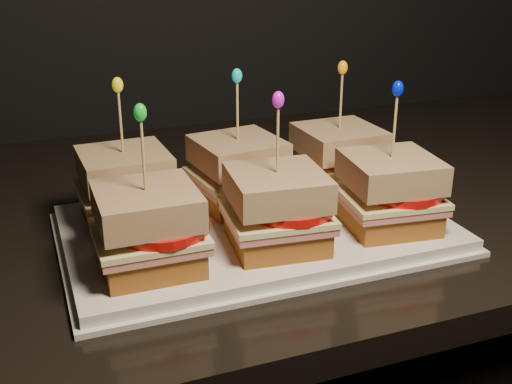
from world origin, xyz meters
name	(u,v)px	position (x,y,z in m)	size (l,w,h in m)	color
granite_slab	(164,216)	(-0.73, 1.66, 0.90)	(2.44, 0.71, 0.03)	black
platter	(256,229)	(-0.65, 1.52, 0.93)	(0.42, 0.26, 0.02)	white
platter_rim	(256,234)	(-0.65, 1.52, 0.92)	(0.43, 0.27, 0.01)	white
sandwich_0_bread_bot	(128,209)	(-0.78, 1.58, 0.95)	(0.09, 0.09, 0.03)	brown
sandwich_0_ham	(127,195)	(-0.78, 1.58, 0.97)	(0.10, 0.10, 0.01)	#C56C60
sandwich_0_cheese	(126,189)	(-0.78, 1.58, 0.97)	(0.10, 0.10, 0.01)	#F7EBA3
sandwich_0_tomato	(137,184)	(-0.77, 1.58, 0.98)	(0.09, 0.09, 0.01)	red
sandwich_0_bread_top	(124,166)	(-0.78, 1.58, 1.00)	(0.09, 0.09, 0.03)	#642D0D
sandwich_0_pick	(121,126)	(-0.78, 1.58, 1.05)	(0.00, 0.00, 0.09)	tan
sandwich_0_frill	(118,85)	(-0.78, 1.58, 1.09)	(0.01, 0.01, 0.02)	yellow
sandwich_1_bread_bot	(238,193)	(-0.65, 1.58, 0.95)	(0.09, 0.09, 0.03)	brown
sandwich_1_ham	(238,180)	(-0.65, 1.58, 0.97)	(0.10, 0.10, 0.01)	#C56C60
sandwich_1_cheese	(238,175)	(-0.65, 1.58, 0.97)	(0.10, 0.10, 0.01)	#F7EBA3
sandwich_1_tomato	(249,169)	(-0.64, 1.58, 0.98)	(0.09, 0.09, 0.01)	red
sandwich_1_bread_top	(238,152)	(-0.65, 1.58, 1.00)	(0.09, 0.09, 0.03)	#642D0D
sandwich_1_pick	(237,114)	(-0.65, 1.58, 1.05)	(0.00, 0.00, 0.09)	tan
sandwich_1_frill	(237,76)	(-0.65, 1.58, 1.09)	(0.01, 0.01, 0.02)	#0BC6B8
sandwich_2_bread_bot	(337,179)	(-0.52, 1.58, 0.95)	(0.09, 0.09, 0.03)	brown
sandwich_2_ham	(338,167)	(-0.52, 1.58, 0.97)	(0.10, 0.10, 0.01)	#C56C60
sandwich_2_cheese	(338,162)	(-0.52, 1.58, 0.97)	(0.10, 0.10, 0.01)	#F7EBA3
sandwich_2_tomato	(349,156)	(-0.50, 1.58, 0.98)	(0.09, 0.09, 0.01)	red
sandwich_2_bread_top	(339,140)	(-0.52, 1.58, 1.00)	(0.09, 0.09, 0.03)	#642D0D
sandwich_2_pick	(341,104)	(-0.52, 1.58, 1.05)	(0.00, 0.00, 0.09)	tan
sandwich_2_frill	(343,68)	(-0.52, 1.58, 1.09)	(0.01, 0.01, 0.02)	orange
sandwich_3_bread_bot	(150,254)	(-0.78, 1.46, 0.95)	(0.09, 0.09, 0.03)	brown
sandwich_3_ham	(149,239)	(-0.78, 1.46, 0.97)	(0.10, 0.10, 0.01)	#C56C60
sandwich_3_cheese	(148,232)	(-0.78, 1.46, 0.97)	(0.10, 0.10, 0.01)	#F7EBA3
sandwich_3_tomato	(162,226)	(-0.77, 1.46, 0.98)	(0.09, 0.09, 0.01)	red
sandwich_3_bread_top	(147,206)	(-0.78, 1.46, 1.00)	(0.09, 0.09, 0.03)	#642D0D
sandwich_3_pick	(143,160)	(-0.78, 1.46, 1.05)	(0.00, 0.00, 0.09)	tan
sandwich_3_frill	(140,112)	(-0.78, 1.46, 1.09)	(0.01, 0.01, 0.02)	green
sandwich_4_bread_bot	(276,233)	(-0.65, 1.46, 0.95)	(0.09, 0.09, 0.03)	brown
sandwich_4_ham	(277,219)	(-0.65, 1.46, 0.97)	(0.10, 0.10, 0.01)	#C56C60
sandwich_4_cheese	(277,213)	(-0.65, 1.46, 0.97)	(0.10, 0.10, 0.01)	#F7EBA3
sandwich_4_tomato	(290,206)	(-0.64, 1.46, 0.98)	(0.09, 0.09, 0.01)	red
sandwich_4_bread_top	(277,187)	(-0.65, 1.46, 1.00)	(0.09, 0.09, 0.03)	#642D0D
sandwich_4_pick	(278,144)	(-0.65, 1.46, 1.05)	(0.00, 0.00, 0.09)	tan
sandwich_4_frill	(278,100)	(-0.65, 1.46, 1.09)	(0.01, 0.01, 0.02)	#C819CC
sandwich_5_bread_bot	(387,215)	(-0.52, 1.46, 0.95)	(0.09, 0.09, 0.03)	brown
sandwich_5_ham	(388,201)	(-0.52, 1.46, 0.97)	(0.10, 0.10, 0.01)	#C56C60
sandwich_5_cheese	(389,195)	(-0.52, 1.46, 0.97)	(0.10, 0.10, 0.01)	#F7EBA3
sandwich_5_tomato	(402,189)	(-0.50, 1.46, 0.98)	(0.09, 0.09, 0.01)	red
sandwich_5_bread_top	(391,171)	(-0.52, 1.46, 1.00)	(0.09, 0.09, 0.03)	#642D0D
sandwich_5_pick	(394,130)	(-0.52, 1.46, 1.05)	(0.00, 0.00, 0.09)	tan
sandwich_5_frill	(398,89)	(-0.52, 1.46, 1.09)	(0.01, 0.01, 0.02)	#0315CE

